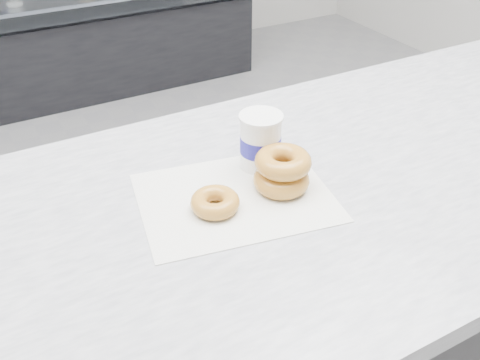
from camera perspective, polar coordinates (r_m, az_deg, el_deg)
The scene contains 7 objects.
ground at distance 2.01m, azimuth -3.86°, elevation -12.66°, with size 5.00×5.00×0.00m, color gray.
counter at distance 1.33m, azimuth 7.04°, elevation -15.99°, with size 3.06×0.76×0.90m.
display_case at distance 3.56m, azimuth -19.73°, elevation 16.62°, with size 2.40×0.74×1.25m.
wax_paper at distance 0.96m, azimuth -0.53°, elevation -1.85°, with size 0.34×0.26×0.00m, color silver.
donut_single at distance 0.92m, azimuth -2.68°, elevation -2.38°, with size 0.09×0.09×0.03m, color gold.
donut_stack at distance 0.97m, azimuth 4.52°, elevation 0.99°, with size 0.11×0.11×0.07m.
coffee_cup at distance 1.02m, azimuth 2.20°, elevation 4.19°, with size 0.10×0.10×0.11m.
Camera 1 is at (-0.54, -1.26, 1.47)m, focal length 40.00 mm.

